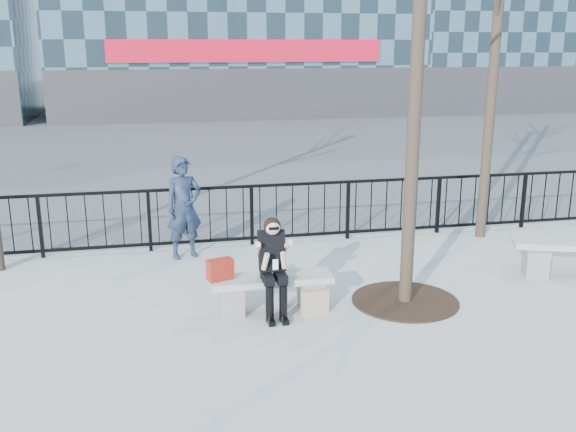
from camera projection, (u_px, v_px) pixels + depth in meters
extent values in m
plane|color=#A1A19B|center=(272.00, 310.00, 8.77)|extent=(120.00, 120.00, 0.00)
cube|color=#474747|center=(195.00, 145.00, 22.94)|extent=(60.00, 23.00, 0.01)
cube|color=black|center=(240.00, 187.00, 11.33)|extent=(14.00, 0.05, 0.05)
cube|color=black|center=(241.00, 239.00, 11.58)|extent=(14.00, 0.05, 0.05)
cube|color=#2D2D30|center=(248.00, 95.00, 29.81)|extent=(18.00, 0.08, 2.40)
cube|color=red|center=(248.00, 51.00, 29.23)|extent=(12.60, 0.12, 1.00)
cube|color=#2D2D30|center=(573.00, 90.00, 33.21)|extent=(16.00, 0.08, 2.40)
cylinder|color=black|center=(419.00, 25.00, 8.09)|extent=(0.18, 0.18, 7.50)
cylinder|color=black|center=(495.00, 45.00, 11.22)|extent=(0.18, 0.18, 7.00)
cylinder|color=black|center=(405.00, 301.00, 9.06)|extent=(1.50, 1.50, 0.02)
cube|color=slate|center=(231.00, 300.00, 8.61)|extent=(0.32, 0.38, 0.40)
cube|color=slate|center=(311.00, 293.00, 8.83)|extent=(0.32, 0.38, 0.40)
cube|color=gray|center=(271.00, 279.00, 8.66)|extent=(1.65, 0.46, 0.09)
cube|color=slate|center=(536.00, 263.00, 10.03)|extent=(0.34, 0.40, 0.42)
cube|color=gray|center=(571.00, 244.00, 10.08)|extent=(1.75, 0.49, 0.10)
cube|color=maroon|center=(220.00, 270.00, 8.49)|extent=(0.38, 0.26, 0.28)
cube|color=beige|center=(315.00, 302.00, 8.61)|extent=(0.38, 0.23, 0.34)
imported|color=black|center=(184.00, 208.00, 10.73)|extent=(0.73, 0.59, 1.73)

